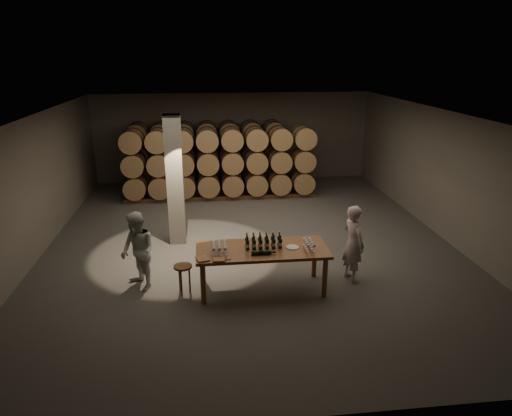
{
  "coord_description": "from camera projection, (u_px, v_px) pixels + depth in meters",
  "views": [
    {
      "loc": [
        -1.06,
        -10.68,
        4.58
      ],
      "look_at": [
        0.1,
        -0.61,
        1.1
      ],
      "focal_mm": 32.0,
      "sensor_mm": 36.0,
      "label": 1
    }
  ],
  "objects": [
    {
      "name": "barrel_stack_front",
      "position": [
        220.0,
        162.0,
        14.76
      ],
      "size": [
        6.26,
        0.95,
        2.31
      ],
      "color": "brown",
      "rests_on": "ground"
    },
    {
      "name": "glass_cluster_right",
      "position": [
        309.0,
        243.0,
        8.99
      ],
      "size": [
        0.19,
        0.41,
        0.16
      ],
      "color": "silver",
      "rests_on": "tasting_table"
    },
    {
      "name": "lying_bottles",
      "position": [
        262.0,
        253.0,
        8.71
      ],
      "size": [
        0.48,
        0.08,
        0.08
      ],
      "color": "black",
      "rests_on": "tasting_table"
    },
    {
      "name": "room",
      "position": [
        175.0,
        181.0,
        11.11
      ],
      "size": [
        12.0,
        12.0,
        12.0
      ],
      "color": "#54514F",
      "rests_on": "ground"
    },
    {
      "name": "notebook_corner",
      "position": [
        202.0,
        259.0,
        8.53
      ],
      "size": [
        0.29,
        0.33,
        0.02
      ],
      "primitive_type": "cube",
      "rotation": [
        0.0,
        0.0,
        0.28
      ],
      "color": "#966436",
      "rests_on": "tasting_table"
    },
    {
      "name": "person_man",
      "position": [
        353.0,
        243.0,
        9.43
      ],
      "size": [
        0.56,
        0.69,
        1.65
      ],
      "primitive_type": "imported",
      "rotation": [
        0.0,
        0.0,
        1.88
      ],
      "color": "beige",
      "rests_on": "ground"
    },
    {
      "name": "barrel_stack_back",
      "position": [
        207.0,
        153.0,
        16.03
      ],
      "size": [
        5.48,
        0.95,
        2.31
      ],
      "color": "brown",
      "rests_on": "ground"
    },
    {
      "name": "bottle_cluster",
      "position": [
        264.0,
        243.0,
        9.01
      ],
      "size": [
        0.72,
        0.22,
        0.3
      ],
      "color": "black",
      "rests_on": "tasting_table"
    },
    {
      "name": "person_woman",
      "position": [
        138.0,
        251.0,
        9.09
      ],
      "size": [
        0.94,
        0.99,
        1.61
      ],
      "primitive_type": "imported",
      "rotation": [
        0.0,
        0.0,
        -0.99
      ],
      "color": "silver",
      "rests_on": "ground"
    },
    {
      "name": "stool",
      "position": [
        183.0,
        271.0,
        8.97
      ],
      "size": [
        0.36,
        0.36,
        0.61
      ],
      "rotation": [
        0.0,
        0.0,
        -0.33
      ],
      "color": "brown",
      "rests_on": "ground"
    },
    {
      "name": "tasting_table",
      "position": [
        262.0,
        253.0,
        9.03
      ],
      "size": [
        2.6,
        1.1,
        0.9
      ],
      "color": "brown",
      "rests_on": "ground"
    },
    {
      "name": "notebook_near",
      "position": [
        219.0,
        260.0,
        8.48
      ],
      "size": [
        0.23,
        0.19,
        0.03
      ],
      "primitive_type": "cube",
      "rotation": [
        0.0,
        0.0,
        -0.04
      ],
      "color": "#966436",
      "rests_on": "tasting_table"
    },
    {
      "name": "pen",
      "position": [
        228.0,
        260.0,
        8.5
      ],
      "size": [
        0.14,
        0.04,
        0.01
      ],
      "primitive_type": "cylinder",
      "rotation": [
        0.0,
        1.57,
        0.26
      ],
      "color": "black",
      "rests_on": "tasting_table"
    },
    {
      "name": "glass_cluster_left",
      "position": [
        219.0,
        246.0,
        8.82
      ],
      "size": [
        0.3,
        0.41,
        0.17
      ],
      "color": "silver",
      "rests_on": "tasting_table"
    },
    {
      "name": "plate",
      "position": [
        293.0,
        247.0,
        9.04
      ],
      "size": [
        0.25,
        0.25,
        0.01
      ],
      "primitive_type": "cylinder",
      "color": "silver",
      "rests_on": "tasting_table"
    }
  ]
}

